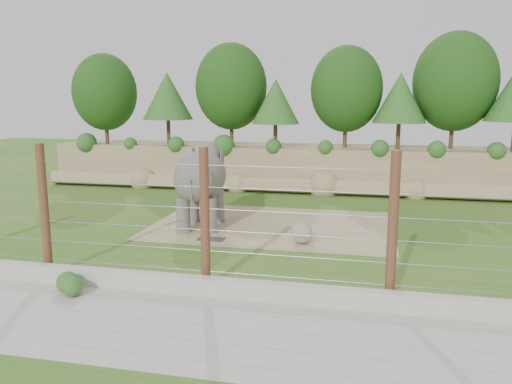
# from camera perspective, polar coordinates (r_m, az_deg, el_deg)

# --- Properties ---
(ground) EXTENTS (90.00, 90.00, 0.00)m
(ground) POSITION_cam_1_polar(r_m,az_deg,el_deg) (18.51, -1.35, -5.97)
(ground) COLOR #31671D
(ground) RESTS_ON ground
(back_embankment) EXTENTS (30.00, 5.52, 8.77)m
(back_embankment) POSITION_cam_1_polar(r_m,az_deg,el_deg) (30.17, 5.54, 7.96)
(back_embankment) COLOR #8F7B57
(back_embankment) RESTS_ON ground
(dirt_patch) EXTENTS (10.00, 7.00, 0.02)m
(dirt_patch) POSITION_cam_1_polar(r_m,az_deg,el_deg) (21.24, 1.91, -3.80)
(dirt_patch) COLOR #A08564
(dirt_patch) RESTS_ON ground
(drain_grate) EXTENTS (1.00, 0.60, 0.03)m
(drain_grate) POSITION_cam_1_polar(r_m,az_deg,el_deg) (19.10, -5.15, -5.38)
(drain_grate) COLOR #262628
(drain_grate) RESTS_ON dirt_patch
(elephant) EXTENTS (2.26, 4.33, 3.36)m
(elephant) POSITION_cam_1_polar(r_m,az_deg,el_deg) (20.72, -6.34, 0.51)
(elephant) COLOR slate
(elephant) RESTS_ON ground
(stone_ball) EXTENTS (0.80, 0.80, 0.80)m
(stone_ball) POSITION_cam_1_polar(r_m,az_deg,el_deg) (18.50, 5.27, -4.67)
(stone_ball) COLOR gray
(stone_ball) RESTS_ON dirt_patch
(retaining_wall) EXTENTS (26.00, 0.35, 0.50)m
(retaining_wall) POSITION_cam_1_polar(r_m,az_deg,el_deg) (13.88, -6.38, -10.62)
(retaining_wall) COLOR #A3A298
(retaining_wall) RESTS_ON ground
(walkway) EXTENTS (26.00, 4.00, 0.01)m
(walkway) POSITION_cam_1_polar(r_m,az_deg,el_deg) (12.25, -9.47, -14.90)
(walkway) COLOR #A3A298
(walkway) RESTS_ON ground
(barrier_fence) EXTENTS (20.26, 0.26, 4.00)m
(barrier_fence) POSITION_cam_1_polar(r_m,az_deg,el_deg) (13.82, -5.85, -3.11)
(barrier_fence) COLOR brown
(barrier_fence) RESTS_ON ground
(walkway_shrub) EXTENTS (0.62, 0.62, 0.62)m
(walkway_shrub) POSITION_cam_1_polar(r_m,az_deg,el_deg) (14.67, -20.70, -9.79)
(walkway_shrub) COLOR #275E1C
(walkway_shrub) RESTS_ON walkway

